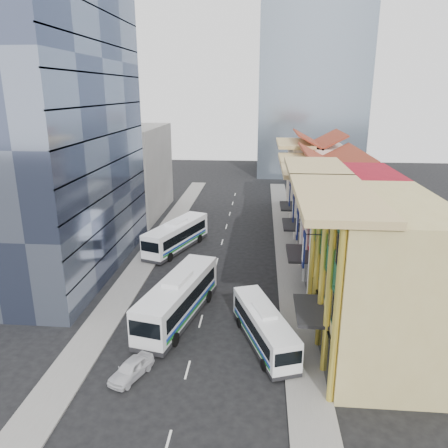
# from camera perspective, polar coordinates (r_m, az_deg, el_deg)

# --- Properties ---
(ground) EXTENTS (200.00, 200.00, 0.00)m
(ground) POSITION_cam_1_polar(r_m,az_deg,el_deg) (32.70, -5.09, -19.45)
(ground) COLOR black
(ground) RESTS_ON ground
(sidewalk_right) EXTENTS (3.00, 90.00, 0.15)m
(sidewalk_right) POSITION_cam_1_polar(r_m,az_deg,el_deg) (51.72, 8.51, -5.10)
(sidewalk_right) COLOR slate
(sidewalk_right) RESTS_ON ground
(sidewalk_left) EXTENTS (3.00, 90.00, 0.15)m
(sidewalk_left) POSITION_cam_1_polar(r_m,az_deg,el_deg) (53.33, -10.09, -4.49)
(sidewalk_left) COLOR slate
(sidewalk_left) RESTS_ON ground
(shophouse_tan) EXTENTS (8.00, 14.00, 12.00)m
(shophouse_tan) POSITION_cam_1_polar(r_m,az_deg,el_deg) (34.82, 19.67, -6.67)
(shophouse_tan) COLOR tan
(shophouse_tan) RESTS_ON ground
(shophouse_red) EXTENTS (8.00, 10.00, 12.00)m
(shophouse_red) POSITION_cam_1_polar(r_m,az_deg,el_deg) (45.79, 16.07, -0.67)
(shophouse_red) COLOR maroon
(shophouse_red) RESTS_ON ground
(shophouse_cream_near) EXTENTS (8.00, 9.00, 10.00)m
(shophouse_cream_near) POSITION_cam_1_polar(r_m,az_deg,el_deg) (55.03, 14.19, 1.34)
(shophouse_cream_near) COLOR silver
(shophouse_cream_near) RESTS_ON ground
(shophouse_cream_mid) EXTENTS (8.00, 9.00, 10.00)m
(shophouse_cream_mid) POSITION_cam_1_polar(r_m,az_deg,el_deg) (63.65, 12.97, 3.53)
(shophouse_cream_mid) COLOR silver
(shophouse_cream_mid) RESTS_ON ground
(shophouse_cream_far) EXTENTS (8.00, 12.00, 11.00)m
(shophouse_cream_far) POSITION_cam_1_polar(r_m,az_deg,el_deg) (73.73, 11.93, 5.81)
(shophouse_cream_far) COLOR silver
(shophouse_cream_far) RESTS_ON ground
(office_tower) EXTENTS (12.00, 26.00, 30.00)m
(office_tower) POSITION_cam_1_polar(r_m,az_deg,el_deg) (50.13, -21.50, 10.85)
(office_tower) COLOR #3E4763
(office_tower) RESTS_ON ground
(office_block_far) EXTENTS (10.00, 18.00, 14.00)m
(office_block_far) POSITION_cam_1_polar(r_m,az_deg,el_deg) (72.08, -12.15, 6.76)
(office_block_far) COLOR gray
(office_block_far) RESTS_ON ground
(bus_left_near) EXTENTS (5.66, 13.02, 4.07)m
(bus_left_near) POSITION_cam_1_polar(r_m,az_deg,el_deg) (38.97, -6.00, -9.54)
(bus_left_near) COLOR silver
(bus_left_near) RESTS_ON ground
(bus_left_far) EXTENTS (6.71, 12.14, 3.82)m
(bus_left_far) POSITION_cam_1_polar(r_m,az_deg,el_deg) (55.49, -6.21, -1.44)
(bus_left_far) COLOR white
(bus_left_far) RESTS_ON ground
(bus_right) EXTENTS (5.50, 10.10, 3.17)m
(bus_right) POSITION_cam_1_polar(r_m,az_deg,el_deg) (35.50, 5.24, -13.18)
(bus_right) COLOR white
(bus_right) RESTS_ON ground
(sedan_left) EXTENTS (2.93, 4.15, 1.31)m
(sedan_left) POSITION_cam_1_polar(r_m,az_deg,el_deg) (33.02, -12.02, -18.00)
(sedan_left) COLOR silver
(sedan_left) RESTS_ON ground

